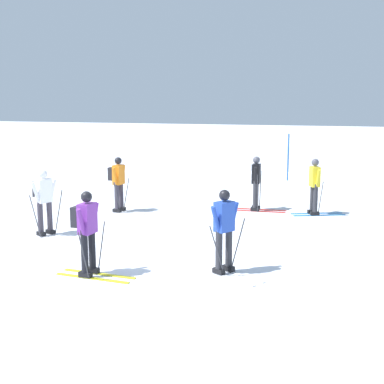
{
  "coord_description": "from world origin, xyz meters",
  "views": [
    {
      "loc": [
        5.06,
        -10.87,
        3.47
      ],
      "look_at": [
        0.77,
        3.06,
        0.9
      ],
      "focal_mm": 49.49,
      "sensor_mm": 36.0,
      "label": 1
    }
  ],
  "objects_px": {
    "skier_white": "(44,199)",
    "skier_yellow": "(315,185)",
    "skier_black": "(256,182)",
    "skier_blue": "(224,229)",
    "skier_orange": "(118,182)",
    "trail_marker_pole": "(288,157)",
    "skier_purple": "(87,229)"
  },
  "relations": [
    {
      "from": "skier_white",
      "to": "skier_yellow",
      "type": "bearing_deg",
      "value": 35.14
    },
    {
      "from": "skier_white",
      "to": "skier_black",
      "type": "bearing_deg",
      "value": 44.89
    },
    {
      "from": "skier_blue",
      "to": "skier_white",
      "type": "xyz_separation_m",
      "value": [
        -5.13,
        1.58,
        0.04
      ]
    },
    {
      "from": "skier_black",
      "to": "skier_yellow",
      "type": "bearing_deg",
      "value": -3.11
    },
    {
      "from": "skier_orange",
      "to": "skier_white",
      "type": "xyz_separation_m",
      "value": [
        -0.59,
        -3.19,
        0.0
      ]
    },
    {
      "from": "skier_orange",
      "to": "skier_yellow",
      "type": "relative_size",
      "value": 1.0
    },
    {
      "from": "skier_black",
      "to": "trail_marker_pole",
      "type": "xyz_separation_m",
      "value": [
        0.19,
        6.58,
        0.09
      ]
    },
    {
      "from": "skier_white",
      "to": "trail_marker_pole",
      "type": "xyz_separation_m",
      "value": [
        4.84,
        11.21,
        0.05
      ]
    },
    {
      "from": "skier_blue",
      "to": "skier_black",
      "type": "bearing_deg",
      "value": 94.43
    },
    {
      "from": "skier_yellow",
      "to": "trail_marker_pole",
      "type": "distance_m",
      "value": 6.87
    },
    {
      "from": "skier_yellow",
      "to": "skier_purple",
      "type": "bearing_deg",
      "value": -118.68
    },
    {
      "from": "skier_black",
      "to": "trail_marker_pole",
      "type": "relative_size",
      "value": 0.85
    },
    {
      "from": "skier_black",
      "to": "skier_orange",
      "type": "xyz_separation_m",
      "value": [
        -4.06,
        -1.44,
        0.04
      ]
    },
    {
      "from": "skier_yellow",
      "to": "skier_blue",
      "type": "distance_m",
      "value": 6.25
    },
    {
      "from": "skier_yellow",
      "to": "skier_purple",
      "type": "distance_m",
      "value": 8.05
    },
    {
      "from": "skier_orange",
      "to": "skier_yellow",
      "type": "height_order",
      "value": "same"
    },
    {
      "from": "skier_orange",
      "to": "skier_purple",
      "type": "height_order",
      "value": "same"
    },
    {
      "from": "skier_black",
      "to": "skier_blue",
      "type": "xyz_separation_m",
      "value": [
        0.48,
        -6.21,
        -0.0
      ]
    },
    {
      "from": "skier_yellow",
      "to": "skier_white",
      "type": "relative_size",
      "value": 1.0
    },
    {
      "from": "skier_yellow",
      "to": "trail_marker_pole",
      "type": "relative_size",
      "value": 0.85
    },
    {
      "from": "skier_yellow",
      "to": "skier_white",
      "type": "height_order",
      "value": "same"
    },
    {
      "from": "skier_black",
      "to": "skier_orange",
      "type": "distance_m",
      "value": 4.31
    },
    {
      "from": "skier_orange",
      "to": "skier_yellow",
      "type": "distance_m",
      "value": 6.0
    },
    {
      "from": "skier_blue",
      "to": "skier_white",
      "type": "relative_size",
      "value": 1.0
    },
    {
      "from": "skier_blue",
      "to": "skier_white",
      "type": "distance_m",
      "value": 5.37
    },
    {
      "from": "skier_orange",
      "to": "trail_marker_pole",
      "type": "height_order",
      "value": "trail_marker_pole"
    },
    {
      "from": "skier_blue",
      "to": "skier_white",
      "type": "bearing_deg",
      "value": 162.9
    },
    {
      "from": "skier_white",
      "to": "trail_marker_pole",
      "type": "distance_m",
      "value": 12.21
    },
    {
      "from": "skier_black",
      "to": "skier_orange",
      "type": "height_order",
      "value": "same"
    },
    {
      "from": "skier_yellow",
      "to": "trail_marker_pole",
      "type": "xyz_separation_m",
      "value": [
        -1.61,
        6.68,
        0.09
      ]
    },
    {
      "from": "skier_blue",
      "to": "skier_purple",
      "type": "xyz_separation_m",
      "value": [
        -2.55,
        -0.95,
        0.04
      ]
    },
    {
      "from": "skier_orange",
      "to": "skier_blue",
      "type": "relative_size",
      "value": 1.0
    }
  ]
}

